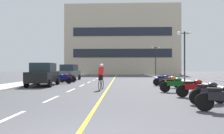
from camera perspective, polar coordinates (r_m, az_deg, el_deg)
The scene contains 30 objects.
ground_plane at distance 25.15m, azimuth -0.39°, elevation -3.50°, with size 140.00×140.00×0.00m, color #47474C.
curb_left at distance 29.33m, azimuth -14.32°, elevation -2.92°, with size 2.40×72.00×0.12m, color #B7B2A8.
curb_right at distance 28.76m, azimuth 14.40°, elevation -2.97°, with size 2.40×72.00×0.12m, color #B7B2A8.
lane_dash_0 at distance 7.00m, azimuth -25.19°, elevation -11.85°, with size 0.14×2.20×0.01m, color silver.
lane_dash_1 at distance 10.66m, azimuth -15.14°, elevation -7.86°, with size 0.14×2.20×0.01m, color silver.
lane_dash_2 at distance 14.50m, azimuth -10.38°, elevation -5.85°, with size 0.14×2.20×0.01m, color silver.
lane_dash_3 at distance 18.41m, azimuth -7.65°, elevation -4.67°, with size 0.14×2.20×0.01m, color silver.
lane_dash_4 at distance 22.35m, azimuth -5.88°, elevation -3.90°, with size 0.14×2.20×0.01m, color silver.
lane_dash_5 at distance 26.31m, azimuth -4.65°, elevation -3.35°, with size 0.14×2.20×0.01m, color silver.
lane_dash_6 at distance 30.28m, azimuth -3.74°, elevation -2.95°, with size 0.14×2.20×0.01m, color silver.
lane_dash_7 at distance 34.26m, azimuth -3.04°, elevation -2.64°, with size 0.14×2.20×0.01m, color silver.
lane_dash_8 at distance 38.24m, azimuth -2.49°, elevation -2.40°, with size 0.14×2.20×0.01m, color silver.
lane_dash_9 at distance 42.23m, azimuth -2.04°, elevation -2.20°, with size 0.14×2.20×0.01m, color silver.
lane_dash_10 at distance 46.21m, azimuth -1.67°, elevation -2.04°, with size 0.14×2.20×0.01m, color silver.
lane_dash_11 at distance 50.20m, azimuth -1.36°, elevation -1.90°, with size 0.14×2.20×0.01m, color silver.
centre_line_yellow at distance 28.13m, azimuth 0.40°, elevation -3.16°, with size 0.12×66.00×0.01m, color gold.
office_building at distance 54.46m, azimuth 2.58°, elevation 6.52°, with size 25.80×10.10×15.75m.
street_lamp_mid at distance 22.85m, azimuth 18.02°, elevation 5.49°, with size 1.46×0.36×4.87m.
street_lamp_far at distance 39.88m, azimuth 11.07°, elevation 3.19°, with size 1.46×0.36×5.06m.
parked_car_near at distance 18.56m, azimuth -17.07°, elevation -1.80°, with size 2.15×4.31×1.82m.
parked_car_mid at distance 26.25m, azimuth -10.88°, elevation -1.36°, with size 2.13×4.30×1.82m.
motorcycle_0 at distance 8.02m, azimuth 26.54°, elevation -6.97°, with size 1.66×0.72×0.92m.
motorcycle_1 at distance 9.58m, azimuth 23.45°, elevation -5.88°, with size 1.65×0.76×0.92m.
motorcycle_2 at distance 11.52m, azimuth 20.18°, elevation -4.94°, with size 1.70×0.60×0.92m.
motorcycle_3 at distance 13.52m, azimuth 15.71°, elevation -4.25°, with size 1.70×0.60×0.92m.
motorcycle_4 at distance 16.29m, azimuth 14.66°, elevation -3.58°, with size 1.66×0.74×0.92m.
motorcycle_5 at distance 18.34m, azimuth 13.04°, elevation -3.21°, with size 1.70×0.60×0.92m.
motorcycle_6 at distance 20.85m, azimuth -12.41°, elevation -2.86°, with size 1.70×0.60×0.92m.
motorcycle_7 at distance 22.67m, azimuth -11.26°, elevation -2.65°, with size 1.70×0.60×0.92m.
cyclist_rider at distance 14.48m, azimuth -2.80°, elevation -2.36°, with size 0.42×1.77×1.71m.
Camera 1 is at (1.16, -4.08, 1.41)m, focal length 35.83 mm.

